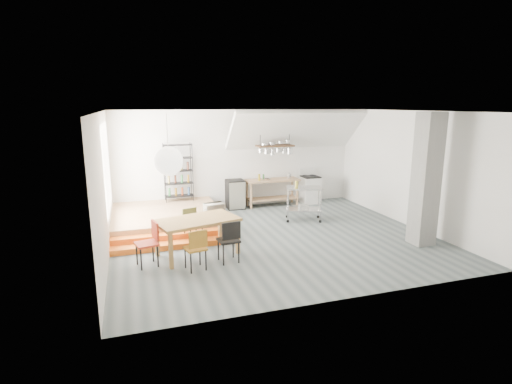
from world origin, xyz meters
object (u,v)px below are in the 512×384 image
object	(u,v)px
stove	(310,189)
dining_table	(197,223)
mini_fridge	(235,194)
rolling_cart	(304,199)

from	to	relation	value
stove	dining_table	world-z (taller)	stove
dining_table	mini_fridge	world-z (taller)	mini_fridge
stove	rolling_cart	xyz separation A→B (m)	(-1.13, -1.94, 0.17)
rolling_cart	mini_fridge	distance (m)	2.53
stove	mini_fridge	world-z (taller)	stove
stove	rolling_cart	size ratio (longest dim) A/B	1.03
stove	rolling_cart	bearing A→B (deg)	-120.15
mini_fridge	stove	bearing A→B (deg)	-0.94
stove	rolling_cart	world-z (taller)	stove
dining_table	rolling_cart	size ratio (longest dim) A/B	1.75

